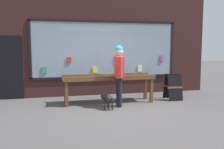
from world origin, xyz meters
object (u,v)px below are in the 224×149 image
object	(u,v)px
person_browsing	(119,71)
sandwich_board_sign	(173,87)
small_dog	(108,99)
display_table_main	(109,80)

from	to	relation	value
person_browsing	sandwich_board_sign	size ratio (longest dim) A/B	2.12
small_dog	sandwich_board_sign	bearing A→B (deg)	-94.10
person_browsing	display_table_main	bearing A→B (deg)	24.30
person_browsing	small_dog	size ratio (longest dim) A/B	3.29
person_browsing	small_dog	bearing A→B (deg)	127.41
small_dog	sandwich_board_sign	world-z (taller)	sandwich_board_sign
display_table_main	small_dog	size ratio (longest dim) A/B	5.23
person_browsing	small_dog	xyz separation A→B (m)	(-0.40, -0.24, -0.76)
person_browsing	sandwich_board_sign	world-z (taller)	person_browsing
sandwich_board_sign	person_browsing	bearing A→B (deg)	-160.80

